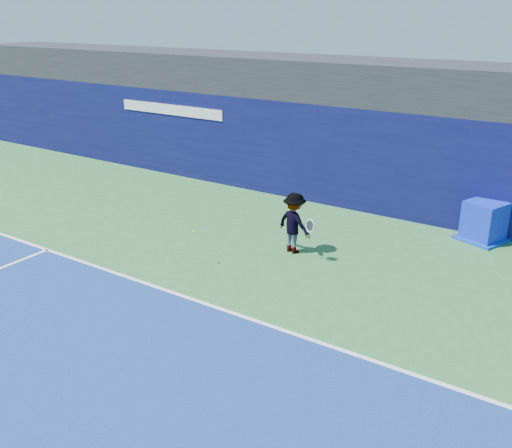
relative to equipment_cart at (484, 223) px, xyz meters
The scene contains 7 objects.
ground 10.44m from the equipment_cart, 111.44° to the right, with size 80.00×80.00×0.00m, color #316D34.
baseline 7.72m from the equipment_cart, 119.62° to the right, with size 24.00×0.10×0.01m, color white.
stadium_band 5.25m from the equipment_cart, 154.75° to the left, with size 36.00×3.00×1.20m, color black.
back_wall_assembly 4.03m from the equipment_cart, 168.21° to the left, with size 36.00×1.03×3.00m.
equipment_cart is the anchor object (origin of this frame).
tennis_player 5.00m from the equipment_cart, 137.44° to the right, with size 1.26×0.77×1.50m.
tennis_ball 7.45m from the equipment_cart, 134.17° to the right, with size 0.07×0.07×0.07m.
Camera 1 is at (6.54, -4.95, 5.58)m, focal length 40.00 mm.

